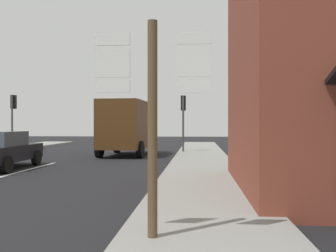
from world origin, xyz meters
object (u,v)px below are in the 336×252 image
traffic_light_far_left (13,110)px  traffic_light_far_right (183,111)px  delivery_truck (127,126)px  sedan_far (0,150)px  route_sign_post (153,112)px

traffic_light_far_left → traffic_light_far_right: traffic_light_far_left is taller
delivery_truck → traffic_light_far_left: bearing=160.6°
sedan_far → route_sign_post: 11.19m
traffic_light_far_right → delivery_truck: bearing=-150.0°
sedan_far → delivery_truck: size_ratio=0.84×
sedan_far → traffic_light_far_left: traffic_light_far_left is taller
traffic_light_far_left → traffic_light_far_right: (11.23, -1.05, -0.14)m
delivery_truck → route_sign_post: size_ratio=1.60×
route_sign_post → sedan_far: bearing=129.3°
delivery_truck → traffic_light_far_left: 8.67m
delivery_truck → traffic_light_far_right: (3.11, 1.80, 0.94)m
sedan_far → delivery_truck: 7.71m
route_sign_post → traffic_light_far_left: traffic_light_far_left is taller
sedan_far → traffic_light_far_left: size_ratio=1.16×
delivery_truck → route_sign_post: route_sign_post is taller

